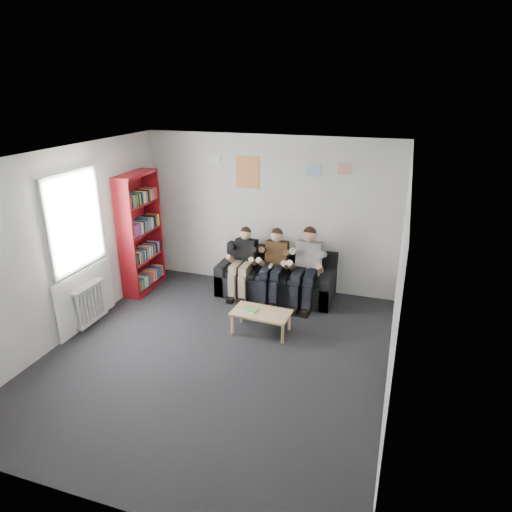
{
  "coord_description": "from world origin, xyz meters",
  "views": [
    {
      "loc": [
        2.19,
        -4.91,
        3.51
      ],
      "look_at": [
        0.14,
        1.3,
        1.0
      ],
      "focal_mm": 32.0,
      "sensor_mm": 36.0,
      "label": 1
    }
  ],
  "objects_px": {
    "sofa": "(276,279)",
    "person_middle": "(274,266)",
    "person_right": "(306,268)",
    "person_left": "(243,263)",
    "bookshelf": "(141,233)",
    "coffee_table": "(261,314)"
  },
  "relations": [
    {
      "from": "person_right",
      "to": "person_middle",
      "type": "bearing_deg",
      "value": 179.48
    },
    {
      "from": "bookshelf",
      "to": "person_right",
      "type": "relative_size",
      "value": 1.62
    },
    {
      "from": "sofa",
      "to": "person_middle",
      "type": "relative_size",
      "value": 1.63
    },
    {
      "from": "sofa",
      "to": "person_middle",
      "type": "xyz_separation_m",
      "value": [
        -0.0,
        -0.19,
        0.33
      ]
    },
    {
      "from": "sofa",
      "to": "person_left",
      "type": "height_order",
      "value": "person_left"
    },
    {
      "from": "bookshelf",
      "to": "person_middle",
      "type": "distance_m",
      "value": 2.38
    },
    {
      "from": "sofa",
      "to": "person_right",
      "type": "height_order",
      "value": "person_right"
    },
    {
      "from": "bookshelf",
      "to": "person_middle",
      "type": "bearing_deg",
      "value": 5.73
    },
    {
      "from": "person_middle",
      "to": "person_right",
      "type": "distance_m",
      "value": 0.56
    },
    {
      "from": "sofa",
      "to": "person_left",
      "type": "distance_m",
      "value": 0.67
    },
    {
      "from": "bookshelf",
      "to": "coffee_table",
      "type": "distance_m",
      "value": 2.7
    },
    {
      "from": "person_right",
      "to": "sofa",
      "type": "bearing_deg",
      "value": 160.83
    },
    {
      "from": "bookshelf",
      "to": "person_middle",
      "type": "relative_size",
      "value": 1.72
    },
    {
      "from": "person_left",
      "to": "person_middle",
      "type": "distance_m",
      "value": 0.56
    },
    {
      "from": "bookshelf",
      "to": "person_left",
      "type": "height_order",
      "value": "bookshelf"
    },
    {
      "from": "person_right",
      "to": "bookshelf",
      "type": "bearing_deg",
      "value": -173.66
    },
    {
      "from": "person_left",
      "to": "person_right",
      "type": "height_order",
      "value": "person_right"
    },
    {
      "from": "coffee_table",
      "to": "person_left",
      "type": "bearing_deg",
      "value": 121.26
    },
    {
      "from": "sofa",
      "to": "person_right",
      "type": "xyz_separation_m",
      "value": [
        0.56,
        -0.19,
        0.36
      ]
    },
    {
      "from": "bookshelf",
      "to": "coffee_table",
      "type": "height_order",
      "value": "bookshelf"
    },
    {
      "from": "bookshelf",
      "to": "sofa",
      "type": "bearing_deg",
      "value": 10.24
    },
    {
      "from": "person_left",
      "to": "person_right",
      "type": "relative_size",
      "value": 0.92
    }
  ]
}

